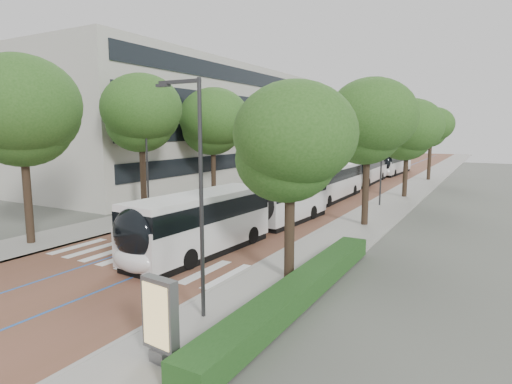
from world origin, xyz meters
TOP-DOWN VIEW (x-y plane):
  - ground at (0.00, 0.00)m, footprint 160.00×160.00m
  - road at (0.00, 40.00)m, footprint 11.00×140.00m
  - sidewalk_left at (-7.50, 40.00)m, footprint 4.00×140.00m
  - sidewalk_right at (7.50, 40.00)m, footprint 4.00×140.00m
  - kerb_left at (-5.60, 40.00)m, footprint 0.20×140.00m
  - kerb_right at (5.60, 40.00)m, footprint 0.20×140.00m
  - zebra_crossing at (0.20, 1.00)m, footprint 10.55×3.60m
  - lane_line_left at (-1.60, 40.00)m, footprint 0.12×126.00m
  - lane_line_right at (1.60, 40.00)m, footprint 0.12×126.00m
  - office_building at (-19.47, 28.00)m, footprint 18.11×40.00m
  - hedge at (9.10, 0.00)m, footprint 1.20×14.00m
  - streetlight_near at (6.62, -3.00)m, footprint 1.82×0.20m
  - streetlight_far at (6.62, 22.00)m, footprint 1.82×0.20m
  - lamp_post_left at (-6.10, 8.00)m, footprint 0.14×0.14m
  - trees_left at (-7.50, 25.84)m, footprint 6.49×61.41m
  - trees_right at (7.70, 21.68)m, footprint 5.99×47.04m
  - lead_bus at (2.26, 7.12)m, footprint 3.53×18.51m
  - bus_queued_0 at (1.92, 22.84)m, footprint 2.58×12.41m
  - bus_queued_1 at (1.42, 37.02)m, footprint 2.84×12.46m
  - bus_queued_2 at (1.94, 49.67)m, footprint 2.95×12.48m
  - ad_panel at (7.53, -5.93)m, footprint 1.18×0.50m

SIDE VIEW (x-z plane):
  - ground at x=0.00m, z-range 0.00..0.00m
  - road at x=0.00m, z-range 0.00..0.02m
  - lane_line_left at x=-1.60m, z-range 0.02..0.03m
  - lane_line_right at x=1.60m, z-range 0.02..0.03m
  - zebra_crossing at x=0.20m, z-range 0.02..0.03m
  - sidewalk_left at x=-7.50m, z-range 0.00..0.12m
  - sidewalk_right at x=7.50m, z-range 0.00..0.12m
  - kerb_left at x=-5.60m, z-range -0.01..0.13m
  - kerb_right at x=5.60m, z-range -0.01..0.13m
  - hedge at x=9.10m, z-range 0.12..0.92m
  - ad_panel at x=7.53m, z-range 0.18..2.57m
  - bus_queued_0 at x=1.92m, z-range 0.02..3.22m
  - bus_queued_1 at x=1.42m, z-range 0.02..3.22m
  - bus_queued_2 at x=1.94m, z-range 0.02..3.22m
  - lead_bus at x=2.26m, z-range 0.03..3.23m
  - lamp_post_left at x=-6.10m, z-range 0.12..8.12m
  - streetlight_near at x=6.62m, z-range 0.82..8.82m
  - streetlight_far at x=6.62m, z-range 0.82..8.82m
  - trees_right at x=7.70m, z-range 1.69..10.90m
  - office_building at x=-19.47m, z-range 0.00..14.00m
  - trees_left at x=-7.50m, z-range 2.03..12.15m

